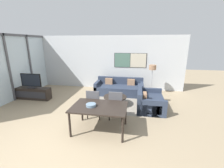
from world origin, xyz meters
The scene contains 14 objects.
ground_plane centered at (0.00, 0.00, 0.00)m, with size 24.00×24.00×0.00m, color #9E896B.
wall_back centered at (0.04, 5.10, 1.40)m, with size 8.14×0.09×2.80m.
window_wall_left centered at (-3.56, 2.55, 1.53)m, with size 0.07×5.10×2.80m.
area_rug centered at (0.87, 2.79, 0.00)m, with size 2.60×1.71×0.01m.
tv_console centered at (-2.85, 2.85, 0.26)m, with size 1.60×0.41×0.51m.
television centered at (-2.85, 2.85, 0.82)m, with size 0.94×0.20×0.64m.
sofa_main centered at (0.87, 4.21, 0.26)m, with size 2.29×0.99×0.77m.
sofa_side centered at (2.16, 2.71, 0.26)m, with size 0.99×1.49×0.77m.
coffee_table centered at (0.87, 2.79, 0.28)m, with size 0.92×0.92×0.37m.
dining_table centered at (0.71, 0.94, 0.68)m, with size 1.52×1.01×0.75m.
dining_chair_left centered at (0.35, 1.62, 0.54)m, with size 0.46×0.46×0.98m.
dining_chair_centre centered at (1.07, 1.64, 0.54)m, with size 0.46×0.46×0.98m.
fruit_bowl centered at (0.49, 0.89, 0.79)m, with size 0.28×0.28×0.07m.
floor_lamp centered at (2.39, 4.32, 1.21)m, with size 0.33×0.33×1.45m.
Camera 1 is at (1.70, -2.77, 2.45)m, focal length 24.00 mm.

